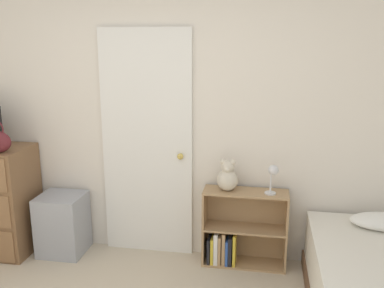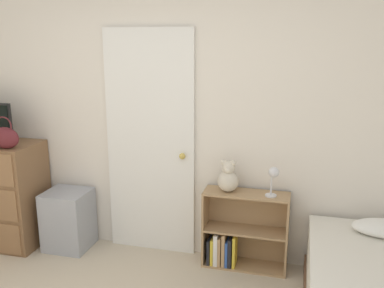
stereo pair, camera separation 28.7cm
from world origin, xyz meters
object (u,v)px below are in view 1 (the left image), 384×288
Objects in this scene: storage_bin at (63,224)px; desk_lamp at (273,174)px; teddy_bear at (227,177)px; bookshelf at (238,234)px.

desk_lamp is (1.90, 0.03, 0.59)m from storage_bin.
teddy_bear is 1.08× the size of desk_lamp.
desk_lamp is (0.38, -0.03, 0.06)m from teddy_bear.
storage_bin is 0.77× the size of bookshelf.
teddy_bear reaches higher than bookshelf.
bookshelf is 2.84× the size of desk_lamp.
teddy_bear is at bearing -176.12° from bookshelf.
bookshelf is at bearing 171.53° from desk_lamp.
bookshelf is 2.62× the size of teddy_bear.
storage_bin is 1.62m from bookshelf.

